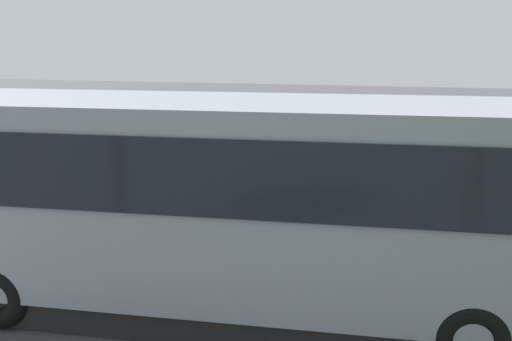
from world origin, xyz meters
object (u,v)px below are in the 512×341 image
object	(u,v)px
spectator_left	(316,200)
parked_motorcycle_silver	(214,233)
spectator_centre	(263,193)
tour_bus	(234,209)
spectator_far_left	(392,199)
spectator_right	(205,193)
stunt_motorcycle	(221,151)
spectator_far_right	(148,190)

from	to	relation	value
spectator_left	parked_motorcycle_silver	size ratio (longest dim) A/B	0.82
spectator_centre	parked_motorcycle_silver	distance (m)	1.40
tour_bus	parked_motorcycle_silver	size ratio (longest dim) A/B	4.61
spectator_far_left	parked_motorcycle_silver	bearing A→B (deg)	18.92
spectator_far_left	spectator_right	bearing A→B (deg)	1.94
parked_motorcycle_silver	stunt_motorcycle	distance (m)	5.40
tour_bus	parked_motorcycle_silver	bearing A→B (deg)	-64.49
spectator_right	spectator_far_right	distance (m)	1.21
spectator_far_left	parked_motorcycle_silver	distance (m)	3.50
spectator_far_right	parked_motorcycle_silver	world-z (taller)	spectator_far_right
tour_bus	spectator_far_right	bearing A→B (deg)	-46.78
spectator_centre	spectator_right	distance (m)	1.21
spectator_centre	spectator_right	xyz separation A→B (m)	(1.21, 0.09, -0.05)
spectator_far_left	spectator_centre	size ratio (longest dim) A/B	1.03
spectator_left	spectator_far_right	world-z (taller)	spectator_far_right
spectator_centre	parked_motorcycle_silver	world-z (taller)	spectator_centre
spectator_far_right	spectator_far_left	bearing A→B (deg)	-176.17
spectator_far_right	spectator_centre	bearing A→B (deg)	-173.09
parked_motorcycle_silver	spectator_far_right	bearing A→B (deg)	-24.87
spectator_left	stunt_motorcycle	size ratio (longest dim) A/B	0.85
spectator_far_right	stunt_motorcycle	size ratio (longest dim) A/B	0.87
spectator_far_left	spectator_far_right	world-z (taller)	spectator_far_left
spectator_centre	stunt_motorcycle	bearing A→B (deg)	-62.22
tour_bus	spectator_far_right	xyz separation A→B (m)	(2.69, -2.86, -0.62)
spectator_far_left	stunt_motorcycle	distance (m)	6.22
spectator_left	spectator_centre	world-z (taller)	spectator_centre
tour_bus	spectator_centre	bearing A→B (deg)	-84.69
parked_motorcycle_silver	tour_bus	bearing A→B (deg)	115.51
spectator_far_left	spectator_left	xyz separation A→B (m)	(1.46, 0.15, -0.09)
tour_bus	parked_motorcycle_silver	distance (m)	2.57
spectator_far_left	parked_motorcycle_silver	xyz separation A→B (m)	(3.27, 1.12, -0.59)
tour_bus	spectator_right	xyz separation A→B (m)	(1.50, -3.07, -0.66)
spectator_far_right	stunt_motorcycle	distance (m)	4.39
tour_bus	spectator_far_left	world-z (taller)	tour_bus
tour_bus	spectator_left	size ratio (longest dim) A/B	5.65
spectator_right	parked_motorcycle_silver	size ratio (longest dim) A/B	0.81
tour_bus	spectator_far_left	size ratio (longest dim) A/B	5.24
spectator_far_right	stunt_motorcycle	xyz separation A→B (m)	(-0.24, -4.38, 0.01)
spectator_left	parked_motorcycle_silver	distance (m)	2.11
tour_bus	spectator_left	bearing A→B (deg)	-104.99
tour_bus	spectator_far_left	distance (m)	3.96
spectator_right	spectator_far_left	bearing A→B (deg)	-178.06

